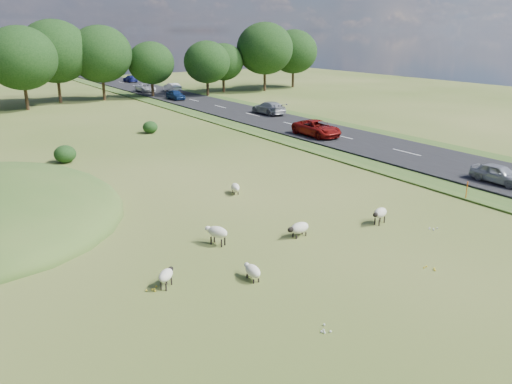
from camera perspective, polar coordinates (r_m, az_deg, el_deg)
ground at (r=42.80m, az=-14.22°, el=3.78°), size 160.00×160.00×0.00m
road at (r=60.45m, az=0.64°, el=8.48°), size 8.00×150.00×0.25m
treeline at (r=75.90m, az=-24.80°, el=13.72°), size 96.28×14.66×11.70m
shrubs at (r=48.72m, az=-23.50°, el=5.39°), size 18.94×12.27×1.55m
marker_post at (r=33.64m, az=22.93°, el=0.13°), size 0.06×0.06×1.20m
sheep_0 at (r=32.23m, az=-2.37°, el=0.52°), size 0.81×1.23×0.68m
sheep_1 at (r=25.61m, az=4.93°, el=-4.12°), size 1.34×0.64×0.77m
sheep_2 at (r=27.95m, az=13.98°, el=-2.35°), size 1.31×0.81×0.91m
sheep_3 at (r=21.01m, az=-10.24°, el=-9.32°), size 1.04×0.98×0.79m
sheep_4 at (r=21.31m, az=-0.42°, el=-8.98°), size 0.58×1.18×0.67m
sheep_5 at (r=24.61m, az=-4.48°, el=-4.58°), size 0.98×1.37×0.96m
car_0 at (r=76.92m, az=-9.18°, el=10.92°), size 1.65×4.11×1.40m
car_1 at (r=37.46m, az=25.98°, el=1.90°), size 1.50×3.73×1.27m
car_2 at (r=105.71m, az=-14.15°, el=12.46°), size 1.85×4.56×1.32m
car_3 at (r=62.40m, az=1.46°, el=9.61°), size 2.16×5.32×1.54m
car_4 at (r=87.88m, az=-12.51°, el=11.56°), size 2.22×4.82×1.34m
car_5 at (r=87.11m, az=-9.55°, el=11.72°), size 1.53×4.40×1.45m
car_6 at (r=49.41m, az=6.97°, el=7.25°), size 2.52×5.46×1.52m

